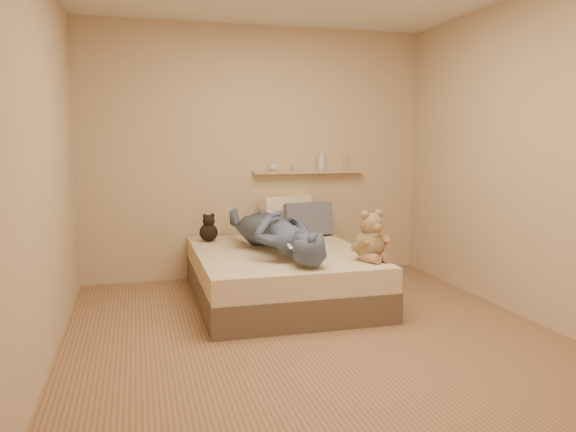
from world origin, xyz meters
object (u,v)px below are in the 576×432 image
object	(u,v)px
game_console	(297,245)
teddy_bear	(371,239)
dark_plush	(209,229)
pillow_grey	(308,220)
pillow_cream	(286,216)
person	(276,231)
bed	(280,275)
wall_shelf	(309,172)

from	to	relation	value
game_console	teddy_bear	world-z (taller)	teddy_bear
dark_plush	pillow_grey	xyz separation A→B (m)	(1.04, 0.07, 0.05)
teddy_bear	pillow_cream	size ratio (longest dim) A/B	0.77
pillow_cream	person	size ratio (longest dim) A/B	0.34
person	pillow_grey	bearing A→B (deg)	-132.50
game_console	pillow_cream	distance (m)	1.43
person	game_console	bearing A→B (deg)	89.30
pillow_grey	bed	bearing A→B (deg)	-124.76
bed	wall_shelf	distance (m)	1.38
teddy_bear	dark_plush	distance (m)	1.70
dark_plush	pillow_cream	size ratio (longest dim) A/B	0.50
game_console	pillow_cream	size ratio (longest dim) A/B	0.33
dark_plush	person	bearing A→B (deg)	-54.38
bed	dark_plush	size ratio (longest dim) A/B	6.84
bed	dark_plush	distance (m)	0.91
game_console	wall_shelf	world-z (taller)	wall_shelf
teddy_bear	dark_plush	world-z (taller)	teddy_bear
teddy_bear	wall_shelf	size ratio (longest dim) A/B	0.35
game_console	dark_plush	world-z (taller)	dark_plush
dark_plush	pillow_cream	bearing A→B (deg)	13.66
pillow_grey	person	xyz separation A→B (m)	(-0.54, -0.77, 0.02)
game_console	dark_plush	bearing A→B (deg)	115.17
dark_plush	game_console	bearing A→B (deg)	-64.83
dark_plush	wall_shelf	size ratio (longest dim) A/B	0.23
person	teddy_bear	bearing A→B (deg)	135.61
bed	game_console	distance (m)	0.68
bed	person	distance (m)	0.43
game_console	teddy_bear	bearing A→B (deg)	-2.14
game_console	wall_shelf	distance (m)	1.65
game_console	wall_shelf	bearing A→B (deg)	69.52
dark_plush	person	world-z (taller)	person
person	wall_shelf	distance (m)	1.24
bed	pillow_cream	xyz separation A→B (m)	(0.28, 0.83, 0.43)
bed	dark_plush	bearing A→B (deg)	131.91
dark_plush	person	distance (m)	0.87
game_console	pillow_grey	world-z (taller)	pillow_grey
game_console	bed	bearing A→B (deg)	89.90
teddy_bear	dark_plush	xyz separation A→B (m)	(-1.18, 1.21, -0.05)
dark_plush	pillow_cream	xyz separation A→B (m)	(0.84, 0.21, 0.08)
game_console	dark_plush	distance (m)	1.32
bed	pillow_cream	bearing A→B (deg)	71.14
teddy_bear	pillow_grey	world-z (taller)	teddy_bear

